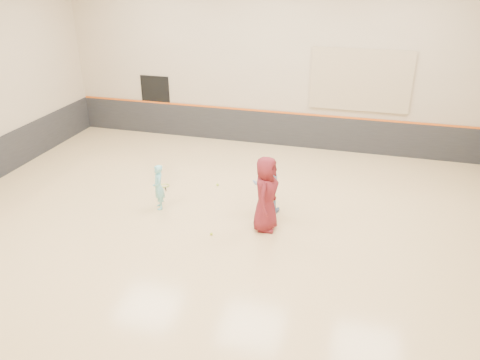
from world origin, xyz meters
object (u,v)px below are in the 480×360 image
(spare_racket, at_px, (165,185))
(girl, at_px, (159,187))
(young_man, at_px, (266,194))
(instructor, at_px, (266,184))

(spare_racket, bearing_deg, girl, -71.29)
(young_man, distance_m, spare_racket, 3.82)
(instructor, bearing_deg, girl, 1.04)
(instructor, bearing_deg, young_man, 89.97)
(instructor, height_order, spare_racket, instructor)
(girl, bearing_deg, instructor, 72.16)
(girl, height_order, young_man, young_man)
(girl, height_order, spare_racket, girl)
(young_man, bearing_deg, instructor, 12.63)
(girl, bearing_deg, young_man, 54.07)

